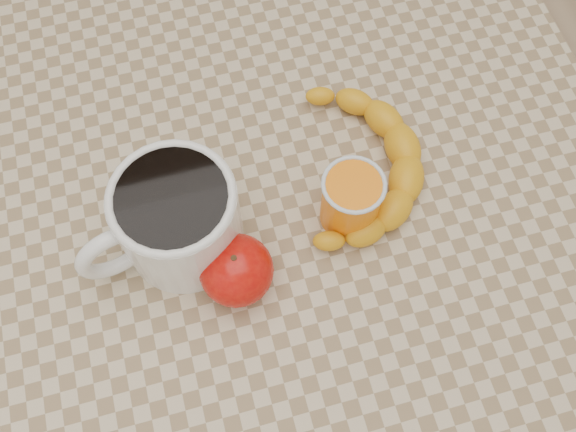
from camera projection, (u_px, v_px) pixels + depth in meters
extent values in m
plane|color=tan|center=(288.00, 363.00, 1.38)|extent=(3.00, 3.00, 0.00)
cube|color=tan|center=(288.00, 231.00, 0.71)|extent=(0.80, 0.80, 0.04)
cube|color=#956C4B|center=(288.00, 247.00, 0.76)|extent=(0.74, 0.74, 0.06)
cylinder|color=#956C4B|center=(50.00, 187.00, 1.16)|extent=(0.05, 0.05, 0.71)
cylinder|color=#956C4B|center=(415.00, 102.00, 1.23)|extent=(0.05, 0.05, 0.71)
cylinder|color=white|center=(179.00, 219.00, 0.64)|extent=(0.15, 0.15, 0.10)
cylinder|color=black|center=(172.00, 199.00, 0.60)|extent=(0.11, 0.11, 0.01)
torus|color=white|center=(171.00, 197.00, 0.60)|extent=(0.12, 0.12, 0.01)
torus|color=white|center=(114.00, 253.00, 0.63)|extent=(0.08, 0.04, 0.08)
cylinder|color=orange|center=(351.00, 201.00, 0.67)|extent=(0.06, 0.06, 0.07)
torus|color=silver|center=(354.00, 184.00, 0.63)|extent=(0.07, 0.07, 0.00)
ellipsoid|color=#A90605|center=(236.00, 270.00, 0.64)|extent=(0.08, 0.08, 0.07)
cylinder|color=#382311|center=(234.00, 260.00, 0.61)|extent=(0.01, 0.01, 0.01)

